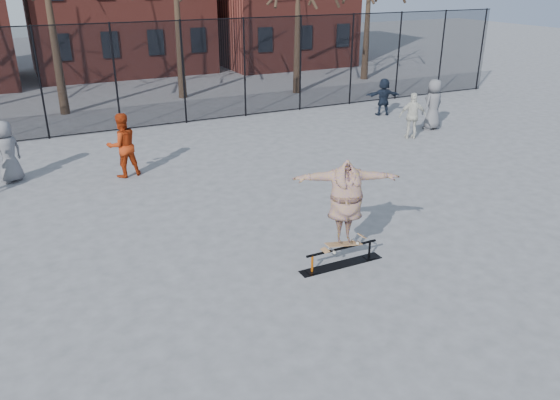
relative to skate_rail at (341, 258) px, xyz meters
name	(u,v)px	position (x,y,z in m)	size (l,w,h in m)	color
ground	(322,279)	(-0.65, -0.33, -0.16)	(100.00, 100.00, 0.00)	slate
skate_rail	(341,258)	(0.00, 0.00, 0.00)	(1.88, 0.29, 0.41)	black
skateboard	(344,245)	(0.04, 0.00, 0.30)	(0.87, 0.21, 0.10)	#92613A
skater	(346,203)	(0.04, 0.00, 1.23)	(2.15, 0.59, 1.75)	#4A3A92
bystander_grey	(7,152)	(-6.00, 8.43, 0.74)	(0.88, 0.57, 1.80)	slate
bystander_red	(122,145)	(-2.94, 7.43, 0.79)	(0.93, 0.72, 1.90)	#A02E0E
bystander_white	(413,116)	(7.30, 6.89, 0.68)	(0.98, 0.41, 1.67)	beige
bystander_navy	(383,97)	(8.47, 10.28, 0.62)	(1.44, 0.46, 1.56)	black
bystander_extra	(433,104)	(8.82, 7.59, 0.80)	(0.94, 0.61, 1.92)	slate
fence	(152,74)	(-0.67, 12.67, 1.89)	(34.03, 0.07, 4.00)	black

